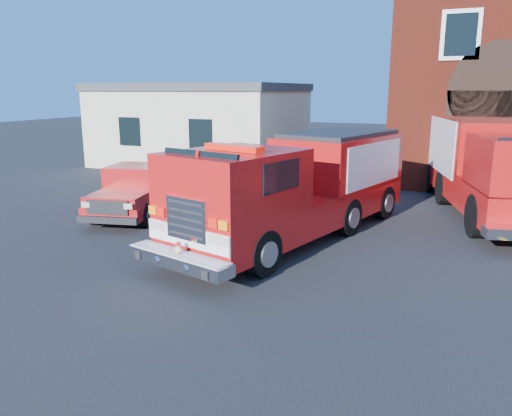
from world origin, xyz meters
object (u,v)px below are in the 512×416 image
at_px(side_building, 203,123).
at_px(secondary_truck, 492,163).
at_px(fire_engine, 299,185).
at_px(pickup_truck, 140,190).

xyz_separation_m(side_building, secondary_truck, (14.36, -6.70, -0.55)).
xyz_separation_m(fire_engine, secondary_truck, (5.02, 5.16, 0.19)).
relative_size(fire_engine, secondary_truck, 0.97).
height_order(pickup_truck, secondary_truck, secondary_truck).
bearing_deg(pickup_truck, fire_engine, -5.82).
xyz_separation_m(fire_engine, pickup_truck, (-5.70, 0.58, -0.68)).
bearing_deg(fire_engine, side_building, 128.21).
bearing_deg(side_building, secondary_truck, -25.02).
bearing_deg(pickup_truck, side_building, 107.90).
bearing_deg(secondary_truck, side_building, 154.98).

